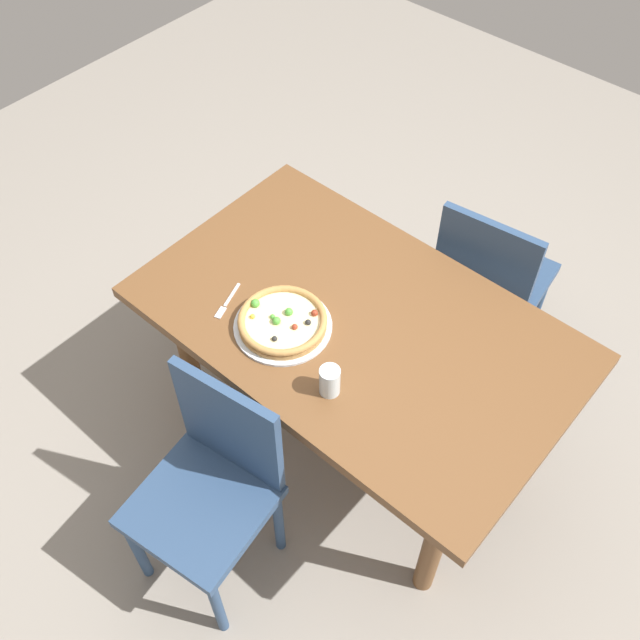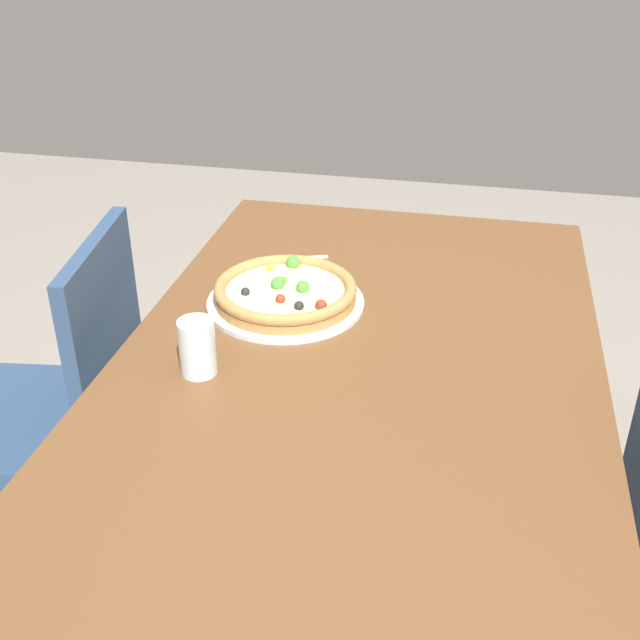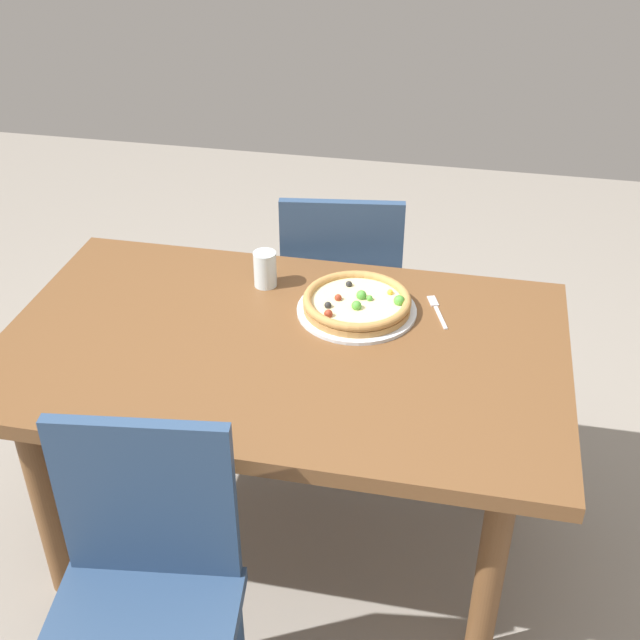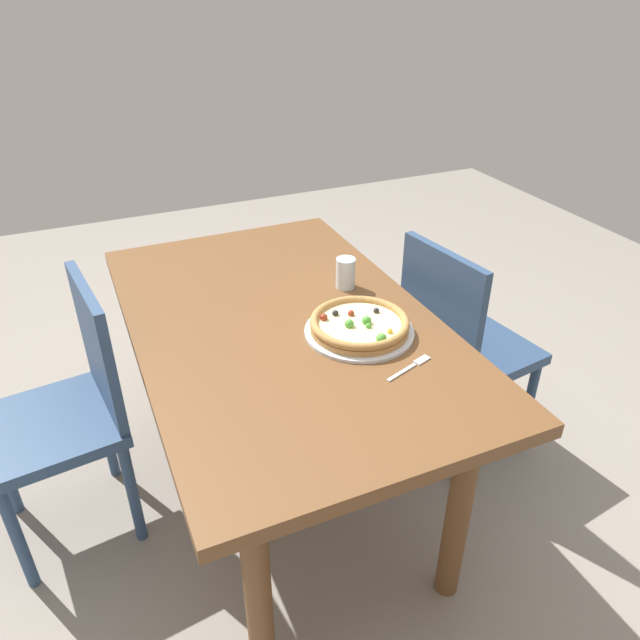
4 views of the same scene
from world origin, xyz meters
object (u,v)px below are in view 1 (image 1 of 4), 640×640
object	(u,v)px
chair_near	(489,280)
fork	(226,304)
pizza	(283,321)
drinking_glass	(330,381)
dining_table	(356,338)
plate	(283,326)
chair_far	(212,484)

from	to	relation	value
chair_near	fork	distance (m)	1.06
pizza	drinking_glass	xyz separation A→B (m)	(-0.28, 0.09, 0.02)
chair_near	fork	xyz separation A→B (m)	(0.52, 0.89, 0.24)
chair_near	fork	bearing A→B (deg)	-127.73
dining_table	plate	world-z (taller)	plate
chair_near	pizza	xyz separation A→B (m)	(0.31, 0.84, 0.27)
chair_far	plate	bearing A→B (deg)	-83.42
dining_table	drinking_glass	distance (m)	0.32
pizza	fork	size ratio (longest dim) A/B	1.82
chair_near	fork	size ratio (longest dim) A/B	5.42
fork	drinking_glass	size ratio (longest dim) A/B	1.55
chair_near	pizza	world-z (taller)	chair_near
chair_near	plate	bearing A→B (deg)	-117.68
plate	pizza	bearing A→B (deg)	-18.96
pizza	fork	world-z (taller)	pizza
fork	chair_far	bearing A→B (deg)	19.38
plate	drinking_glass	xyz separation A→B (m)	(-0.28, 0.09, 0.05)
chair_near	chair_far	distance (m)	1.33
dining_table	pizza	world-z (taller)	pizza
chair_near	pizza	bearing A→B (deg)	-117.71
dining_table	pizza	bearing A→B (deg)	47.29
chair_far	fork	size ratio (longest dim) A/B	5.42
plate	chair_far	bearing A→B (deg)	104.56
chair_near	pizza	size ratio (longest dim) A/B	2.99
chair_near	drinking_glass	world-z (taller)	chair_near
pizza	fork	distance (m)	0.22
dining_table	drinking_glass	size ratio (longest dim) A/B	13.98
chair_far	pizza	xyz separation A→B (m)	(0.12, -0.48, 0.27)
dining_table	pizza	xyz separation A→B (m)	(0.17, 0.18, 0.12)
dining_table	drinking_glass	xyz separation A→B (m)	(-0.11, 0.27, 0.14)
chair_near	drinking_glass	bearing A→B (deg)	-99.38
chair_far	fork	bearing A→B (deg)	-59.64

